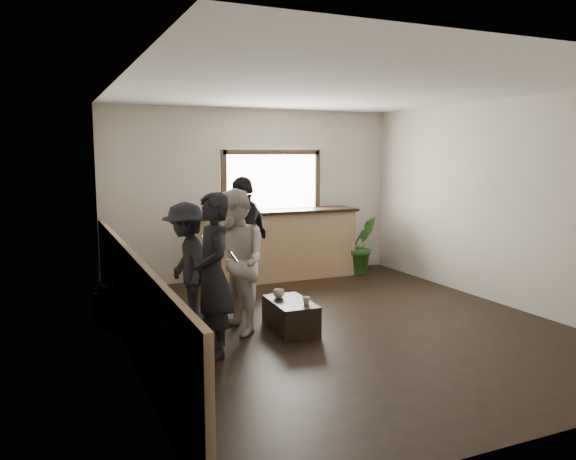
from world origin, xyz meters
name	(u,v)px	position (x,y,z in m)	size (l,w,h in m)	color
ground	(341,325)	(0.00, 0.00, 0.00)	(5.00, 6.00, 0.01)	black
room_shell	(285,207)	(-0.74, 0.00, 1.47)	(5.01, 6.01, 2.80)	silver
bar_counter	(278,240)	(0.30, 2.70, 0.64)	(2.70, 0.68, 2.13)	tan
sofa	(154,312)	(-2.15, 0.52, 0.27)	(1.84, 0.72, 0.54)	black
coffee_table	(291,316)	(-0.65, 0.04, 0.18)	(0.44, 0.80, 0.35)	black
cup_a	(279,293)	(-0.72, 0.24, 0.41)	(0.13, 0.13, 0.10)	silver
cup_b	(306,301)	(-0.54, -0.16, 0.40)	(0.09, 0.09, 0.08)	silver
potted_plant	(361,245)	(1.78, 2.46, 0.50)	(0.55, 0.44, 1.00)	#2D6623
person_a	(213,275)	(-1.70, -0.37, 0.84)	(0.47, 0.61, 1.68)	black
person_b	(235,262)	(-1.27, 0.21, 0.83)	(0.76, 0.91, 1.67)	silver
person_c	(187,264)	(-1.70, 0.74, 0.75)	(0.57, 0.97, 1.49)	black
person_d	(244,240)	(-0.70, 1.49, 0.88)	(1.08, 0.97, 1.76)	black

